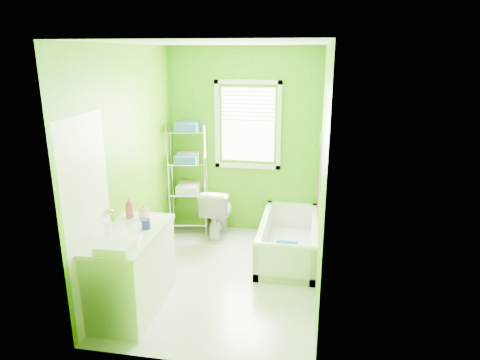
% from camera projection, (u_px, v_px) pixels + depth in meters
% --- Properties ---
extents(ground, '(2.90, 2.90, 0.00)m').
position_uv_depth(ground, '(224.00, 277.00, 4.98)').
color(ground, silver).
rests_on(ground, ground).
extents(room_envelope, '(2.14, 2.94, 2.62)m').
position_uv_depth(room_envelope, '(223.00, 147.00, 4.53)').
color(room_envelope, '#4E9907').
rests_on(room_envelope, ground).
extents(window, '(0.92, 0.05, 1.22)m').
position_uv_depth(window, '(248.00, 120.00, 5.85)').
color(window, white).
rests_on(window, ground).
extents(door, '(0.09, 0.80, 2.00)m').
position_uv_depth(door, '(90.00, 224.00, 3.92)').
color(door, white).
rests_on(door, ground).
extents(right_wall_decor, '(0.04, 1.48, 1.17)m').
position_uv_depth(right_wall_decor, '(320.00, 173.00, 4.41)').
color(right_wall_decor, '#3E071B').
rests_on(right_wall_decor, ground).
extents(bathtub, '(0.71, 1.51, 0.49)m').
position_uv_depth(bathtub, '(288.00, 245.00, 5.44)').
color(bathtub, white).
rests_on(bathtub, ground).
extents(toilet, '(0.40, 0.70, 0.71)m').
position_uv_depth(toilet, '(218.00, 212.00, 6.01)').
color(toilet, white).
rests_on(toilet, ground).
extents(vanity, '(0.57, 1.10, 1.06)m').
position_uv_depth(vanity, '(132.00, 268.00, 4.27)').
color(vanity, white).
rests_on(vanity, ground).
extents(wire_shelf_unit, '(0.58, 0.47, 1.59)m').
position_uv_depth(wire_shelf_unit, '(189.00, 167.00, 5.99)').
color(wire_shelf_unit, silver).
rests_on(wire_shelf_unit, ground).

